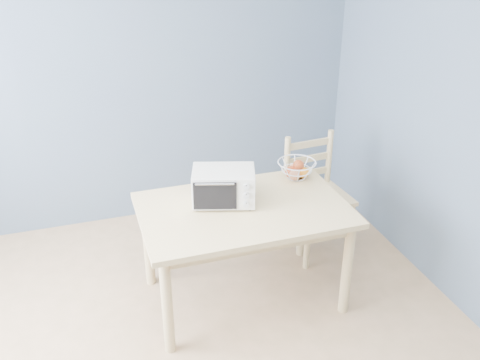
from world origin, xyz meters
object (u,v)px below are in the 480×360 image
object	(u,v)px
toaster_oven	(221,186)
fruit_basket	(296,169)
dining_table	(244,220)
dining_chair	(316,197)

from	to	relation	value
toaster_oven	fruit_basket	size ratio (longest dim) A/B	1.34
dining_table	dining_chair	size ratio (longest dim) A/B	1.44
dining_table	toaster_oven	size ratio (longest dim) A/B	2.91
dining_table	fruit_basket	size ratio (longest dim) A/B	3.91
dining_chair	toaster_oven	bearing A→B (deg)	-164.37
toaster_oven	dining_chair	xyz separation A→B (m)	(0.88, 0.33, -0.40)
fruit_basket	dining_chair	size ratio (longest dim) A/B	0.37
dining_table	fruit_basket	world-z (taller)	fruit_basket
dining_table	dining_chair	xyz separation A→B (m)	(0.76, 0.44, -0.17)
dining_table	fruit_basket	bearing A→B (deg)	30.39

